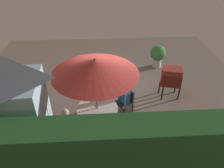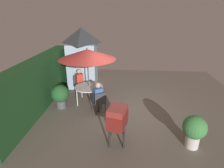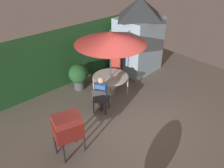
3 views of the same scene
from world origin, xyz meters
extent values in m
plane|color=#6B6056|center=(0.00, 0.00, 0.00)|extent=(11.00, 11.00, 0.00)
cube|color=#1E4C23|center=(0.00, 3.50, 1.01)|extent=(6.71, 0.69, 2.01)
cube|color=#9EBCD1|center=(2.67, 2.23, 1.14)|extent=(1.81, 1.54, 2.27)
pyramid|color=#33383D|center=(2.67, 2.23, 2.66)|extent=(1.91, 1.63, 0.77)
cube|color=gray|center=(2.62, 2.95, 0.89)|extent=(0.72, 0.08, 1.77)
cylinder|color=white|center=(0.49, 1.51, 0.72)|extent=(1.24, 1.24, 0.04)
cylinder|color=beige|center=(0.06, 1.08, 0.35)|extent=(0.05, 0.05, 0.70)
cylinder|color=beige|center=(0.93, 1.08, 0.35)|extent=(0.05, 0.05, 0.70)
cylinder|color=beige|center=(0.06, 1.95, 0.35)|extent=(0.05, 0.05, 0.70)
cylinder|color=beige|center=(0.93, 1.95, 0.35)|extent=(0.05, 0.05, 0.70)
cylinder|color=#4C4C51|center=(0.49, 1.51, 1.18)|extent=(0.04, 0.04, 2.36)
cone|color=#B73833|center=(0.49, 1.51, 2.16)|extent=(2.38, 2.38, 0.40)
sphere|color=#4C4C51|center=(0.49, 1.51, 2.39)|extent=(0.06, 0.06, 0.06)
cube|color=maroon|center=(-2.17, 0.13, 0.78)|extent=(0.80, 0.66, 0.45)
cube|color=maroon|center=(-2.17, 0.13, 1.10)|extent=(0.76, 0.62, 0.20)
cylinder|color=#262628|center=(-2.48, -0.08, 0.28)|extent=(0.06, 0.06, 0.55)
cylinder|color=#262628|center=(-1.86, -0.08, 0.28)|extent=(0.06, 0.06, 0.55)
cylinder|color=#262628|center=(-2.48, 0.34, 0.28)|extent=(0.06, 0.06, 0.55)
cylinder|color=#262628|center=(-1.86, 0.34, 0.28)|extent=(0.06, 0.06, 0.55)
cube|color=#38383D|center=(1.33, 2.13, 0.45)|extent=(0.64, 0.64, 0.06)
cube|color=#38383D|center=(1.50, 2.25, 0.68)|extent=(0.31, 0.40, 0.45)
cylinder|color=#2C2C30|center=(1.61, 2.08, 0.23)|extent=(0.04, 0.04, 0.45)
cylinder|color=#2C2C30|center=(1.37, 2.41, 0.23)|extent=(0.04, 0.04, 0.45)
cylinder|color=#2C2C30|center=(1.29, 1.85, 0.23)|extent=(0.04, 0.04, 0.45)
cylinder|color=#2C2C30|center=(1.05, 2.17, 0.23)|extent=(0.04, 0.04, 0.45)
cube|color=#38383D|center=(-0.39, 0.97, 0.45)|extent=(0.63, 0.63, 0.06)
cube|color=#38383D|center=(-0.57, 0.86, 0.68)|extent=(0.28, 0.42, 0.45)
cylinder|color=#2C2C30|center=(-0.66, 1.03, 0.23)|extent=(0.04, 0.04, 0.45)
cylinder|color=#2C2C30|center=(-0.45, 0.69, 0.23)|extent=(0.04, 0.04, 0.45)
cylinder|color=#2C2C30|center=(-0.32, 1.24, 0.23)|extent=(0.04, 0.04, 0.45)
cylinder|color=#2C2C30|center=(-0.11, 0.90, 0.23)|extent=(0.04, 0.04, 0.45)
cylinder|color=#4C4C51|center=(-0.14, 2.59, 0.16)|extent=(0.40, 0.40, 0.33)
sphere|color=#235628|center=(-0.14, 2.59, 0.64)|extent=(0.73, 0.73, 0.73)
cube|color=#CC3D33|center=(1.33, 2.13, 0.76)|extent=(0.39, 0.42, 0.55)
sphere|color=tan|center=(1.33, 2.13, 1.15)|extent=(0.22, 0.22, 0.22)
cylinder|color=#383347|center=(1.33, 2.13, 0.24)|extent=(0.10, 0.10, 0.48)
cube|color=#3866B2|center=(-0.39, 0.97, 0.76)|extent=(0.38, 0.42, 0.55)
sphere|color=tan|center=(-0.39, 0.97, 1.15)|extent=(0.22, 0.22, 0.22)
cylinder|color=#383347|center=(-0.39, 0.97, 0.24)|extent=(0.10, 0.10, 0.48)
camera|label=1|loc=(0.33, 6.40, 5.00)|focal=34.26mm
camera|label=2|loc=(-6.97, -0.07, 3.80)|focal=29.97mm
camera|label=3|loc=(-4.29, -3.87, 4.75)|focal=37.40mm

